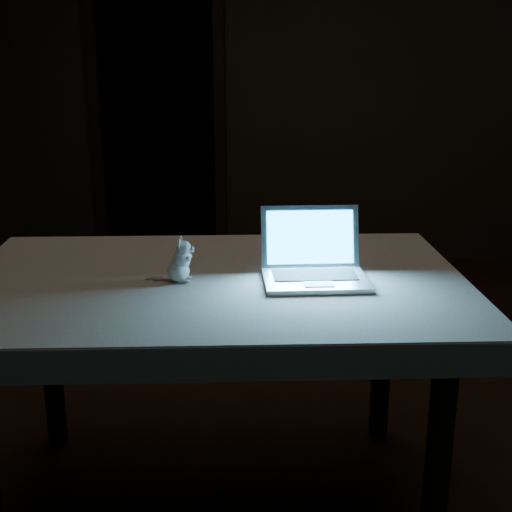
# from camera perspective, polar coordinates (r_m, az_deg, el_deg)

# --- Properties ---
(floor) EXTENTS (5.00, 5.00, 0.00)m
(floor) POSITION_cam_1_polar(r_m,az_deg,el_deg) (3.08, -0.40, -12.54)
(floor) COLOR black
(floor) RESTS_ON ground
(back_wall) EXTENTS (4.50, 0.04, 2.60)m
(back_wall) POSITION_cam_1_polar(r_m,az_deg,el_deg) (5.18, 3.84, 14.32)
(back_wall) COLOR black
(back_wall) RESTS_ON ground
(doorway) EXTENTS (1.06, 0.36, 2.13)m
(doorway) POSITION_cam_1_polar(r_m,az_deg,el_deg) (5.39, -8.20, 11.77)
(doorway) COLOR black
(doorway) RESTS_ON back_wall
(table) EXTENTS (1.65, 1.22, 0.80)m
(table) POSITION_cam_1_polar(r_m,az_deg,el_deg) (2.34, -3.36, -11.38)
(table) COLOR black
(table) RESTS_ON floor
(tablecloth) EXTENTS (1.70, 1.22, 0.09)m
(tablecloth) POSITION_cam_1_polar(r_m,az_deg,el_deg) (2.14, -2.51, -3.38)
(tablecloth) COLOR beige
(tablecloth) RESTS_ON table
(laptop) EXTENTS (0.37, 0.34, 0.22)m
(laptop) POSITION_cam_1_polar(r_m,az_deg,el_deg) (2.10, 5.06, 0.56)
(laptop) COLOR silver
(laptop) RESTS_ON tablecloth
(plush_mouse) EXTENTS (0.13, 0.13, 0.14)m
(plush_mouse) POSITION_cam_1_polar(r_m,az_deg,el_deg) (2.13, -6.52, -0.31)
(plush_mouse) COLOR silver
(plush_mouse) RESTS_ON tablecloth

